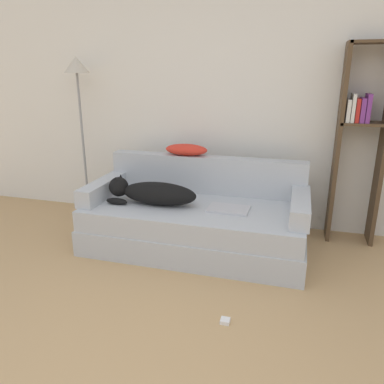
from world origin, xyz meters
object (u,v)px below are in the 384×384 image
Objects in this scene: floor_lamp at (78,87)px; power_adapter at (225,321)px; laptop at (229,209)px; throw_pillow at (186,150)px; bookshelf at (360,135)px; dog at (152,193)px; couch at (195,227)px.

floor_lamp is 2.74m from power_adapter.
floor_lamp is at bearing 163.90° from laptop.
bookshelf is (1.55, 0.18, 0.18)m from throw_pillow.
bookshelf is 1.06× the size of floor_lamp.
bookshelf reaches higher than dog.
floor_lamp is (-1.69, 0.53, 0.96)m from laptop.
couch is 0.76m from throw_pillow.
bookshelf is (1.72, 0.66, 0.48)m from dog.
dog is 1.34m from power_adapter.
dog reaches higher than laptop.
power_adapter is (0.85, -0.91, -0.50)m from dog.
floor_lamp reaches higher than dog.
laptop is at bearing 100.12° from power_adapter.
bookshelf is at bearing 6.78° from throw_pillow.
floor_lamp reaches higher than laptop.
dog is 13.57× the size of power_adapter.
couch is 1.67m from bookshelf.
floor_lamp is (-2.73, -0.09, 0.38)m from bookshelf.
power_adapter is (0.48, -0.99, -0.19)m from couch.
bookshelf reaches higher than power_adapter.
power_adapter is at bearing -78.45° from laptop.
floor_lamp is (-1.38, 0.49, 1.18)m from couch.
throw_pillow is 0.23× the size of bookshelf.
couch is 1.11m from power_adapter.
throw_pillow is at bearing 115.97° from power_adapter.
power_adapter is (0.68, -1.39, -0.80)m from throw_pillow.
throw_pillow is 1.57m from bookshelf.
floor_lamp is at bearing 150.34° from dog.
dog is 0.46× the size of bookshelf.
power_adapter is at bearing -38.59° from floor_lamp.
dog is at bearing -175.30° from laptop.
bookshelf is at bearing 1.96° from floor_lamp.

